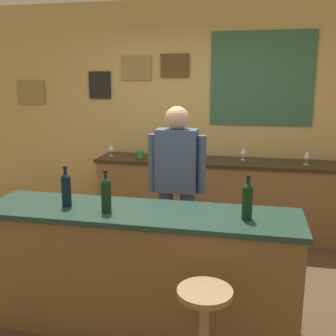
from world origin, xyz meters
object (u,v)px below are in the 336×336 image
Objects in this scene: wine_glass_e at (307,155)px; wine_bottle_b at (106,194)px; coffee_mug at (140,154)px; bar_stool at (204,324)px; wine_glass_c at (170,149)px; wine_glass_d at (243,151)px; wine_glass_a at (111,147)px; wine_bottle_a at (66,189)px; wine_glass_b at (152,149)px; wine_bottle_c at (247,200)px; bartender at (177,183)px.

wine_bottle_b is at bearing -127.27° from wine_glass_e.
bar_stool is at bearing -66.64° from coffee_mug.
wine_glass_c and wine_glass_d have the same top height.
wine_glass_d reaches higher than bar_stool.
wine_glass_e is at bearing -9.51° from wine_glass_d.
wine_glass_a is at bearing 174.61° from coffee_mug.
wine_bottle_a is 1.97× the size of wine_glass_b.
wine_bottle_a is 1.00× the size of wine_bottle_b.
wine_glass_a is at bearing 119.86° from bar_stool.
wine_glass_a is (-1.51, 2.63, 0.55)m from bar_stool.
wine_glass_d and wine_glass_e have the same top height.
wine_bottle_b is at bearing 146.74° from bar_stool.
wine_bottle_b is at bearing -70.80° from wine_glass_a.
wine_bottle_c is 2.16m from wine_glass_d.
wine_bottle_b is 2.25m from wine_glass_a.
wine_glass_e is (1.93, 2.04, -0.05)m from wine_bottle_a.
wine_glass_c is 1.59m from wine_glass_e.
wine_bottle_b is at bearing -90.16° from wine_glass_c.
bar_stool is 4.39× the size of wine_glass_e.
wine_bottle_c is at bearing -59.93° from wine_glass_b.
bartender is at bearing 49.26° from wine_bottle_a.
wine_glass_a is 0.40m from coffee_mug.
wine_bottle_a is 1.97× the size of wine_glass_a.
coffee_mug is at bearing 123.20° from wine_bottle_c.
bar_stool is at bearing -92.51° from wine_glass_d.
bar_stool is (0.43, -1.36, -0.48)m from bartender.
wine_bottle_a and wine_bottle_c have the same top height.
wine_glass_e is (0.83, 2.61, 0.55)m from bar_stool.
wine_glass_b is 1.00× the size of wine_glass_c.
wine_bottle_a is 2.04m from wine_glass_b.
wine_glass_c is at bearing 177.35° from wine_glass_e.
wine_glass_d is at bearing 60.39° from wine_bottle_a.
wine_bottle_b is 2.45× the size of coffee_mug.
bartender is 1.47m from wine_glass_d.
wine_glass_b is at bearing -2.49° from wine_glass_a.
wine_glass_e is (1.80, -0.00, 0.00)m from wine_glass_b.
wine_bottle_c is 2.43m from coffee_mug.
wine_bottle_b reaches higher than bar_stool.
wine_bottle_b is at bearing -80.47° from coffee_mug.
wine_glass_d is at bearing 3.28° from wine_glass_a.
wine_glass_b is (-1.18, 2.05, -0.05)m from wine_bottle_c.
wine_bottle_b is at bearing -84.41° from wine_glass_b.
bar_stool is 3.08m from wine_glass_a.
wine_glass_c is (0.21, 0.07, 0.00)m from wine_glass_b.
wine_bottle_c is at bearing -56.80° from coffee_mug.
wine_glass_b is 1.24× the size of coffee_mug.
wine_glass_c is at bearing 80.80° from wine_bottle_a.
wine_glass_e is 1.24× the size of coffee_mug.
wine_bottle_a reaches higher than wine_glass_a.
wine_glass_d is 0.72m from wine_glass_e.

